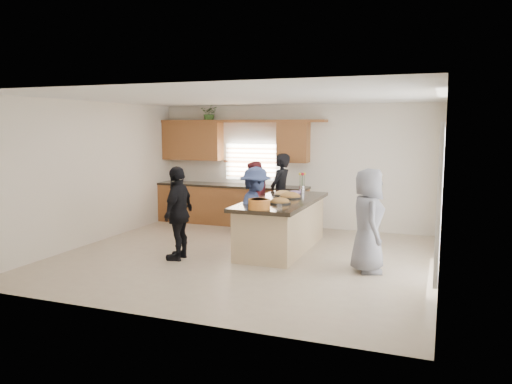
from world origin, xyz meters
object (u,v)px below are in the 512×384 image
at_px(salad_bowl, 259,204).
at_px(woman_right_front, 368,221).
at_px(woman_left_front, 179,213).
at_px(woman_right_back, 255,211).
at_px(woman_left_mid, 254,199).
at_px(island, 282,226).
at_px(woman_left_back, 280,193).

relative_size(salad_bowl, woman_right_front, 0.22).
bearing_deg(woman_left_front, woman_right_back, 122.74).
relative_size(woman_left_front, woman_right_front, 0.98).
bearing_deg(woman_left_mid, salad_bowl, 23.90).
height_order(woman_left_front, woman_right_back, woman_left_front).
bearing_deg(woman_left_front, salad_bowl, 91.23).
relative_size(woman_left_front, woman_right_back, 1.03).
relative_size(salad_bowl, woman_left_mid, 0.23).
relative_size(island, woman_right_front, 1.63).
relative_size(woman_right_back, woman_right_front, 0.96).
bearing_deg(salad_bowl, island, 89.07).
relative_size(woman_left_mid, woman_left_front, 0.97).
relative_size(woman_left_back, woman_left_front, 1.06).
distance_m(woman_left_front, woman_right_back, 1.39).
relative_size(island, salad_bowl, 7.40).
distance_m(woman_left_back, woman_left_front, 2.92).
distance_m(salad_bowl, woman_right_front, 1.78).
bearing_deg(woman_right_back, woman_right_front, -101.62).
bearing_deg(salad_bowl, woman_left_front, -174.73).
bearing_deg(salad_bowl, woman_right_front, 8.24).
height_order(salad_bowl, woman_left_front, woman_left_front).
bearing_deg(woman_right_front, island, 43.40).
relative_size(woman_left_mid, woman_right_front, 0.95).
bearing_deg(woman_right_back, salad_bowl, -154.06).
bearing_deg(woman_right_front, woman_left_mid, 36.47).
xyz_separation_m(salad_bowl, woman_left_mid, (-0.90, 2.09, -0.25)).
bearing_deg(woman_left_front, woman_left_mid, 162.21).
distance_m(woman_left_mid, woman_right_back, 1.51).
height_order(island, salad_bowl, salad_bowl).
distance_m(woman_left_front, woman_right_front, 3.21).
distance_m(woman_left_mid, woman_right_front, 3.22).
xyz_separation_m(island, salad_bowl, (-0.02, -1.17, 0.59)).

